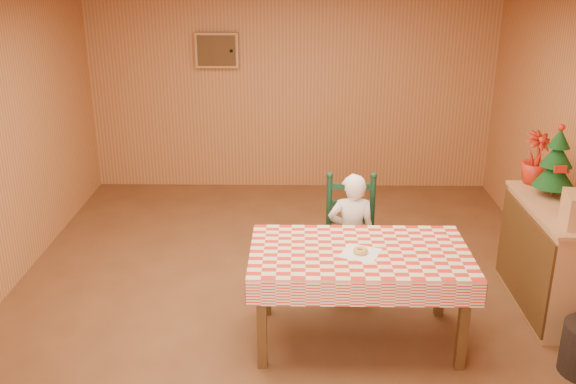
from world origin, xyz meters
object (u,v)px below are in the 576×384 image
Objects in this scene: dining_table at (359,260)px; seated_child at (351,235)px; shelf_unit at (553,257)px; christmas_tree at (556,163)px; ladder_chair at (351,239)px.

seated_child is (-0.00, 0.73, -0.13)m from dining_table.
shelf_unit is (1.68, -0.21, -0.10)m from seated_child.
christmas_tree is (0.01, 0.25, 0.74)m from shelf_unit.
christmas_tree is (1.68, -0.02, 0.71)m from ladder_chair.
christmas_tree reaches higher than shelf_unit.
shelf_unit is at bearing 17.25° from dining_table.
christmas_tree is at bearing 88.02° from shelf_unit.
ladder_chair is at bearing 90.00° from dining_table.
seated_child reaches higher than shelf_unit.
dining_table is 0.74m from seated_child.
christmas_tree is (1.68, 0.77, 0.52)m from dining_table.
ladder_chair is 0.87× the size of shelf_unit.
dining_table is at bearing -90.00° from ladder_chair.
ladder_chair is (0.00, 0.79, -0.18)m from dining_table.
shelf_unit reaches higher than dining_table.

